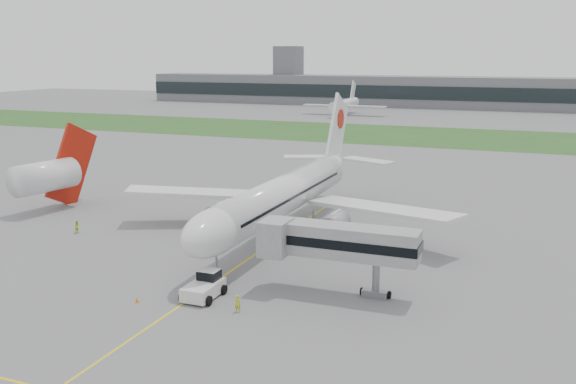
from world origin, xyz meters
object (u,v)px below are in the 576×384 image
at_px(ground_crew_near, 238,303).
at_px(airliner, 286,193).
at_px(pushback_tug, 205,286).
at_px(jet_bridge, 334,242).
at_px(neighbor_aircraft, 49,175).

bearing_deg(ground_crew_near, airliner, -77.60).
distance_m(pushback_tug, jet_bridge, 13.76).
distance_m(airliner, jet_bridge, 22.77).
bearing_deg(pushback_tug, neighbor_aircraft, 149.00).
distance_m(pushback_tug, neighbor_aircraft, 47.19).
distance_m(airliner, pushback_tug, 24.89).
relative_size(jet_bridge, neighbor_aircraft, 0.93).
bearing_deg(jet_bridge, airliner, 123.83).
height_order(jet_bridge, neighbor_aircraft, neighbor_aircraft).
bearing_deg(pushback_tug, ground_crew_near, -26.70).
height_order(pushback_tug, ground_crew_near, pushback_tug).
distance_m(ground_crew_near, neighbor_aircraft, 52.55).
distance_m(jet_bridge, ground_crew_near, 11.57).
bearing_deg(pushback_tug, airliner, 91.83).
bearing_deg(jet_bridge, ground_crew_near, -131.47).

